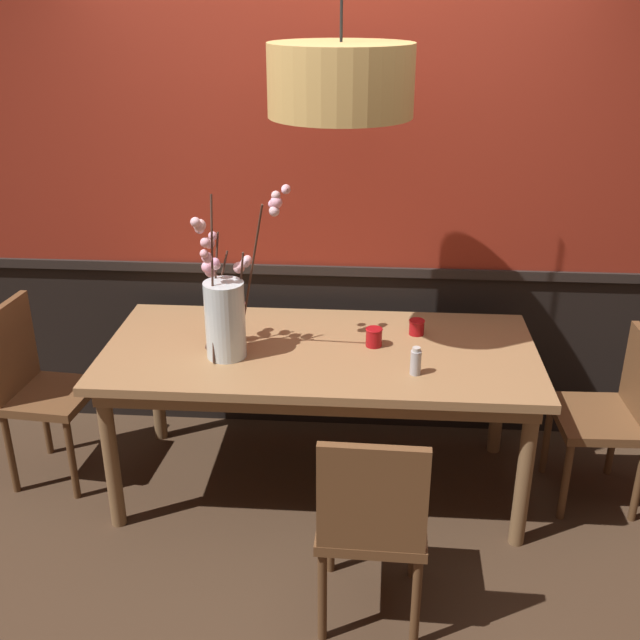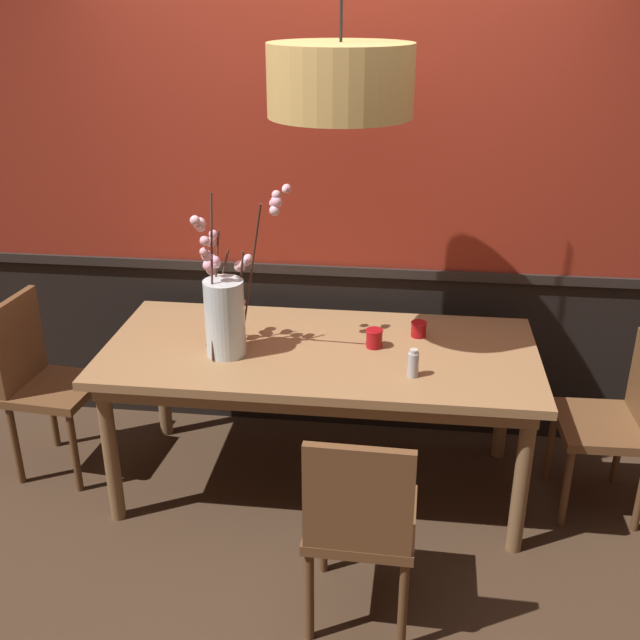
{
  "view_description": "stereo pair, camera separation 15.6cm",
  "coord_description": "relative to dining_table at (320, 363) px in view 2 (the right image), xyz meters",
  "views": [
    {
      "loc": [
        0.23,
        -3.19,
        2.32
      ],
      "look_at": [
        0.0,
        0.0,
        0.92
      ],
      "focal_mm": 42.26,
      "sensor_mm": 36.0,
      "label": 1
    },
    {
      "loc": [
        0.39,
        -3.17,
        2.32
      ],
      "look_at": [
        0.0,
        0.0,
        0.92
      ],
      "focal_mm": 42.26,
      "sensor_mm": 36.0,
      "label": 2
    }
  ],
  "objects": [
    {
      "name": "candle_holder_nearer_center",
      "position": [
        0.46,
        0.19,
        0.12
      ],
      "size": [
        0.08,
        0.08,
        0.08
      ],
      "color": "#9E0F14",
      "rests_on": "dining_table"
    },
    {
      "name": "chair_near_side_right",
      "position": [
        0.26,
        -0.89,
        -0.19
      ],
      "size": [
        0.42,
        0.45,
        0.9
      ],
      "color": "brown",
      "rests_on": "ground"
    },
    {
      "name": "chair_head_east_end",
      "position": [
        1.4,
        0.01,
        -0.2
      ],
      "size": [
        0.41,
        0.45,
        0.86
      ],
      "color": "brown",
      "rests_on": "ground"
    },
    {
      "name": "back_wall",
      "position": [
        0.0,
        0.65,
        0.79
      ],
      "size": [
        5.41,
        0.14,
        2.99
      ],
      "color": "black",
      "rests_on": "ground"
    },
    {
      "name": "pendant_lamp",
      "position": [
        0.09,
        -0.02,
        1.29
      ],
      "size": [
        0.6,
        0.6,
        1.15
      ],
      "color": "tan"
    },
    {
      "name": "condiment_bottle",
      "position": [
        0.44,
        -0.23,
        0.14
      ],
      "size": [
        0.05,
        0.05,
        0.13
      ],
      "color": "#ADADB2",
      "rests_on": "dining_table"
    },
    {
      "name": "chair_far_side_right",
      "position": [
        0.31,
        0.89,
        -0.18
      ],
      "size": [
        0.48,
        0.46,
        0.9
      ],
      "color": "brown",
      "rests_on": "ground"
    },
    {
      "name": "vase_with_blossoms",
      "position": [
        -0.42,
        -0.1,
        0.29
      ],
      "size": [
        0.42,
        0.31,
        0.77
      ],
      "color": "silver",
      "rests_on": "dining_table"
    },
    {
      "name": "dining_table",
      "position": [
        0.0,
        0.0,
        0.0
      ],
      "size": [
        2.04,
        0.94,
        0.77
      ],
      "color": "#997047",
      "rests_on": "ground"
    },
    {
      "name": "chair_head_west_end",
      "position": [
        -1.42,
        -0.0,
        -0.16
      ],
      "size": [
        0.42,
        0.44,
        0.94
      ],
      "color": "brown",
      "rests_on": "ground"
    },
    {
      "name": "chair_far_side_left",
      "position": [
        -0.27,
        0.9,
        -0.15
      ],
      "size": [
        0.46,
        0.39,
        0.95
      ],
      "color": "brown",
      "rests_on": "ground"
    },
    {
      "name": "candle_holder_nearer_edge",
      "position": [
        0.25,
        0.04,
        0.13
      ],
      "size": [
        0.08,
        0.08,
        0.09
      ],
      "color": "#9E0F14",
      "rests_on": "dining_table"
    },
    {
      "name": "ground_plane",
      "position": [
        0.0,
        0.0,
        -0.69
      ],
      "size": [
        24.0,
        24.0,
        0.0
      ],
      "primitive_type": "plane",
      "color": "#422D1E"
    }
  ]
}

